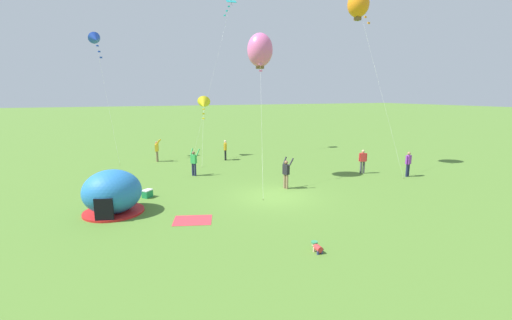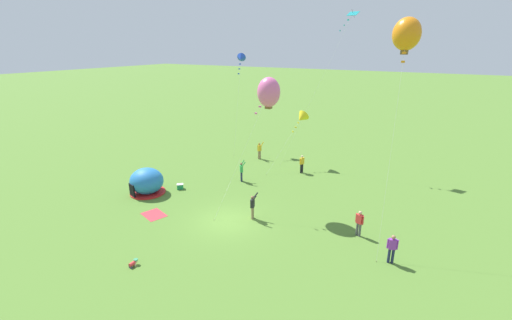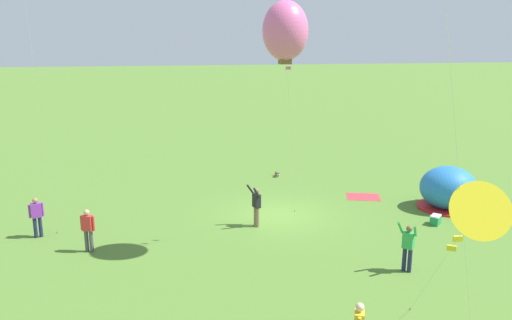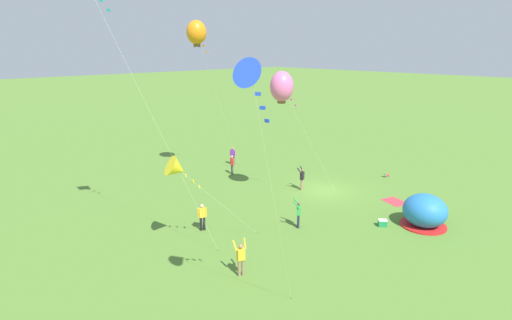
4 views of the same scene
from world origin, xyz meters
The scene contains 16 objects.
ground_plane centered at (0.00, 0.00, 0.00)m, with size 300.00×300.00×0.00m, color #517A2D.
popup_tent centered at (-8.31, 0.66, 1.00)m, with size 2.81×2.81×2.10m.
picnic_blanket centered at (-5.05, -1.86, 0.01)m, with size 1.70×1.30×0.01m, color #CC333D.
cooler_box centered at (-6.55, 2.59, 0.22)m, with size 0.64×0.63×0.44m.
toddler_crawling centered at (-1.61, -6.72, 0.18)m, with size 0.27×0.55×0.32m.
person_flying_kite centered at (-4.67, 12.85, 1.00)m, with size 0.60×0.71×1.89m.
person_with_toddler centered at (10.51, 0.56, 0.96)m, with size 0.57×0.34×1.72m.
person_strolling centered at (8.26, 2.53, 0.96)m, with size 0.55×0.36×1.72m.
person_watching_sky centered at (0.81, 11.19, 0.96)m, with size 0.37×0.55×1.72m.
person_arms_raised centered at (-2.99, 6.61, 1.00)m, with size 0.69×0.71×1.89m.
person_center_field centered at (1.33, 1.16, 1.00)m, with size 0.60×0.71×1.89m.
kite_yellow centered at (-0.37, 13.51, 4.73)m, with size 2.22×5.29×5.45m.
kite_blue centered at (-8.72, 15.84, 10.04)m, with size 1.70×4.02×10.63m.
kite_teal centered at (2.96, 15.75, 13.66)m, with size 5.61×4.30×14.48m.
kite_orange centered at (9.23, 5.13, 12.05)m, with size 1.58×5.69×12.99m.
kite_pink centered at (0.92, 4.13, 8.34)m, with size 2.61×5.33×9.39m.
Camera 1 is at (-8.20, -16.46, 5.64)m, focal length 24.00 mm.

